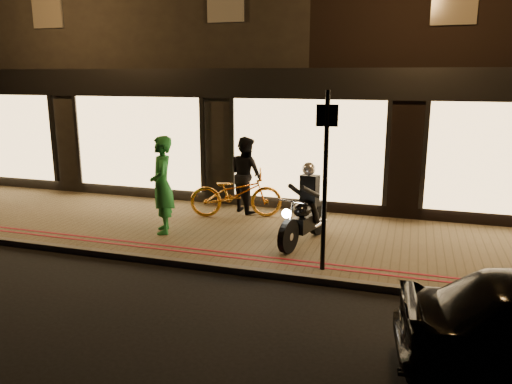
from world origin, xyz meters
TOP-DOWN VIEW (x-y plane):
  - ground at (0.00, 0.00)m, footprint 90.00×90.00m
  - sidewalk at (0.00, 2.00)m, footprint 50.00×4.00m
  - kerb_stone at (0.00, 0.05)m, footprint 50.00×0.14m
  - red_kerb_lines at (0.00, 0.55)m, footprint 50.00×0.26m
  - building_row at (-0.00, 8.99)m, footprint 48.00×10.11m
  - motorcycle at (0.48, 1.66)m, footprint 0.75×1.91m
  - sign_post at (1.06, 0.39)m, footprint 0.35×0.08m
  - bicycle_gold at (-1.44, 3.00)m, footprint 2.24×1.37m
  - person_green at (-2.49, 1.43)m, footprint 0.78×0.88m
  - person_dark at (-1.36, 3.51)m, footprint 1.12×1.09m

SIDE VIEW (x-z plane):
  - ground at x=0.00m, z-range 0.00..0.00m
  - sidewalk at x=0.00m, z-range 0.00..0.12m
  - kerb_stone at x=0.00m, z-range 0.00..0.12m
  - red_kerb_lines at x=0.00m, z-range 0.12..0.13m
  - bicycle_gold at x=-1.44m, z-range 0.12..1.23m
  - motorcycle at x=0.48m, z-range -0.06..1.53m
  - person_dark at x=-1.36m, z-range 0.12..1.94m
  - person_green at x=-2.49m, z-range 0.12..2.15m
  - sign_post at x=1.06m, z-range 0.30..3.30m
  - building_row at x=0.00m, z-range 0.00..8.50m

